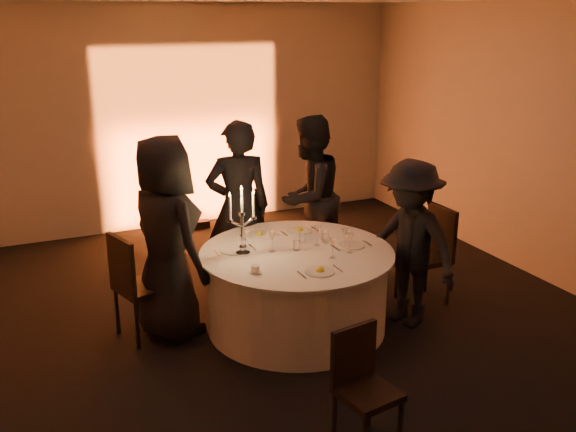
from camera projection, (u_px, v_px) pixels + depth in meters
name	position (u px, v px, depth m)	size (l,w,h in m)	color
floor	(296.00, 326.00, 6.14)	(7.00, 7.00, 0.00)	black
wall_back	(189.00, 117.00, 8.73)	(7.00, 7.00, 0.00)	#ACA79F
wall_right	(552.00, 146.00, 6.85)	(7.00, 7.00, 0.00)	#ACA79F
uplighter_fixture	(200.00, 224.00, 8.91)	(0.25, 0.12, 0.10)	black
banquet_table	(297.00, 289.00, 6.03)	(1.80, 1.80, 0.77)	black
chair_left	(135.00, 281.00, 5.76)	(0.55, 0.55, 1.00)	black
chair_back_left	(242.00, 225.00, 7.28)	(0.44, 0.44, 1.00)	black
chair_back_right	(310.00, 225.00, 7.46)	(0.53, 0.53, 0.90)	black
chair_right	(431.00, 249.00, 6.53)	(0.45, 0.45, 1.00)	black
chair_front	(362.00, 381.00, 4.38)	(0.43, 0.43, 0.85)	black
guest_left	(166.00, 238.00, 5.75)	(0.91, 0.59, 1.87)	black
guest_back_left	(238.00, 208.00, 6.68)	(0.67, 0.44, 1.85)	black
guest_back_right	(309.00, 197.00, 7.11)	(0.88, 0.69, 1.82)	black
guest_right	(410.00, 244.00, 5.99)	(1.04, 0.60, 1.61)	black
plate_left	(235.00, 250.00, 5.92)	(0.36, 0.28, 0.01)	white
plate_back_left	(259.00, 234.00, 6.30)	(0.35, 0.28, 0.08)	white
plate_back_right	(300.00, 230.00, 6.42)	(0.36, 0.26, 0.08)	white
plate_right	(352.00, 245.00, 6.03)	(0.36, 0.25, 0.01)	white
plate_front	(320.00, 270.00, 5.42)	(0.36, 0.25, 0.08)	white
coffee_cup	(255.00, 269.00, 5.41)	(0.11, 0.11, 0.07)	white
candelabra	(242.00, 231.00, 5.76)	(0.27, 0.13, 0.65)	silver
wine_glass_a	(350.00, 239.00, 5.82)	(0.07, 0.07, 0.19)	white
wine_glass_b	(345.00, 234.00, 5.94)	(0.07, 0.07, 0.19)	white
wine_glass_c	(272.00, 238.00, 5.85)	(0.07, 0.07, 0.19)	white
wine_glass_d	(245.00, 235.00, 5.92)	(0.07, 0.07, 0.19)	white
wine_glass_e	(333.00, 244.00, 5.70)	(0.07, 0.07, 0.19)	white
wine_glass_f	(317.00, 232.00, 6.01)	(0.07, 0.07, 0.19)	white
tumbler_a	(297.00, 245.00, 5.92)	(0.07, 0.07, 0.09)	white
tumbler_b	(325.00, 235.00, 6.19)	(0.07, 0.07, 0.09)	white
tumbler_c	(302.00, 238.00, 6.12)	(0.07, 0.07, 0.09)	white
tumbler_d	(326.00, 238.00, 6.11)	(0.07, 0.07, 0.09)	white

